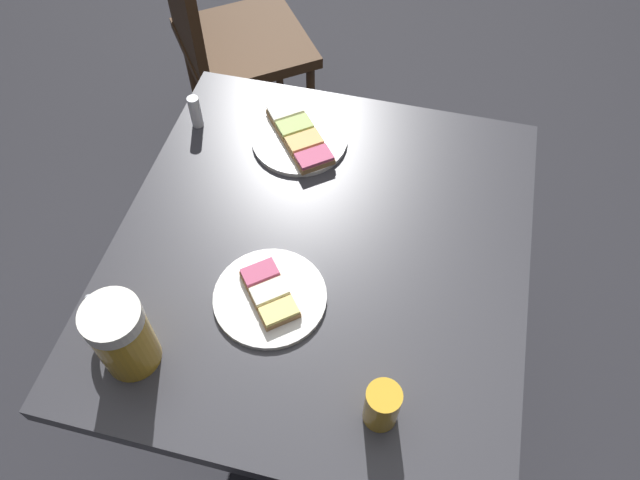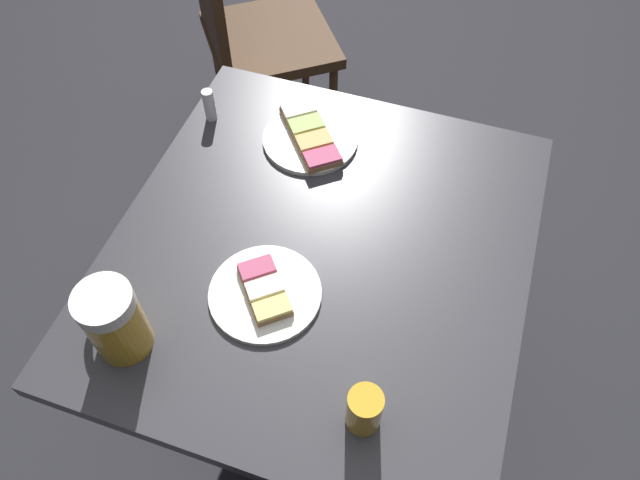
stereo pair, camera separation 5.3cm
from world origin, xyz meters
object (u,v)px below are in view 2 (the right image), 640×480
at_px(plate_near, 310,137).
at_px(beer_mug, 113,319).
at_px(salt_shaker, 209,105).
at_px(plate_far, 265,292).
at_px(cafe_chair, 248,28).
at_px(beer_glass_small, 364,410).

distance_m(plate_near, beer_mug, 0.56).
bearing_deg(plate_near, beer_mug, -14.88).
height_order(plate_near, salt_shaker, salt_shaker).
bearing_deg(plate_far, cafe_chair, -154.82).
relative_size(plate_far, cafe_chair, 0.23).
distance_m(plate_near, cafe_chair, 0.76).
relative_size(plate_near, cafe_chair, 0.23).
bearing_deg(plate_far, salt_shaker, -143.96).
height_order(plate_near, beer_glass_small, beer_glass_small).
height_order(salt_shaker, cafe_chair, cafe_chair).
height_order(beer_mug, salt_shaker, beer_mug).
bearing_deg(beer_glass_small, cafe_chair, -148.99).
xyz_separation_m(plate_near, beer_glass_small, (0.54, 0.27, 0.03)).
bearing_deg(beer_glass_small, beer_mug, -90.47).
relative_size(plate_far, beer_mug, 1.34).
bearing_deg(salt_shaker, beer_mug, 8.96).
height_order(plate_far, beer_mug, beer_mug).
xyz_separation_m(plate_near, plate_far, (0.38, 0.05, -0.00)).
distance_m(plate_far, beer_glass_small, 0.28).
relative_size(beer_glass_small, salt_shaker, 1.18).
distance_m(salt_shaker, cafe_chair, 0.68).
bearing_deg(salt_shaker, plate_near, 90.95).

